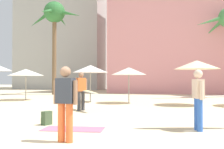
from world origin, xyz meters
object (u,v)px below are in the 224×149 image
at_px(cafe_umbrella_0, 129,71).
at_px(beach_towel, 73,129).
at_px(cafe_umbrella_1, 26,72).
at_px(person_near_left, 82,90).
at_px(person_near_right, 65,101).
at_px(cafe_umbrella_2, 90,69).
at_px(backpack, 46,118).
at_px(cafe_umbrella_6, 197,65).
at_px(palm_tree_left, 54,17).
at_px(person_far_left, 198,97).

xyz_separation_m(cafe_umbrella_0, beach_towel, (0.38, -8.71, -1.89)).
distance_m(cafe_umbrella_0, cafe_umbrella_1, 7.28).
bearing_deg(cafe_umbrella_1, person_near_left, -37.29).
height_order(person_near_left, person_near_right, person_near_left).
relative_size(cafe_umbrella_2, person_near_right, 1.36).
bearing_deg(backpack, cafe_umbrella_6, -102.91).
bearing_deg(person_near_left, cafe_umbrella_1, -177.52).
bearing_deg(palm_tree_left, beach_towel, -60.05).
height_order(palm_tree_left, cafe_umbrella_0, palm_tree_left).
bearing_deg(cafe_umbrella_2, beach_towel, -72.10).
bearing_deg(person_near_right, person_near_left, -155.60).
relative_size(cafe_umbrella_6, person_far_left, 0.92).
relative_size(cafe_umbrella_1, backpack, 5.83).
relative_size(backpack, person_far_left, 0.16).
xyz_separation_m(backpack, person_near_right, (1.59, -1.95, 0.72)).
distance_m(cafe_umbrella_1, cafe_umbrella_2, 4.81).
distance_m(cafe_umbrella_0, backpack, 8.46).
distance_m(cafe_umbrella_2, person_far_left, 10.15).
xyz_separation_m(cafe_umbrella_1, person_near_right, (8.14, -10.60, -0.97)).
height_order(backpack, person_near_left, person_near_left).
bearing_deg(person_far_left, person_near_left, -55.07).
xyz_separation_m(palm_tree_left, cafe_umbrella_0, (8.84, -7.29, -5.38)).
height_order(palm_tree_left, cafe_umbrella_2, palm_tree_left).
bearing_deg(cafe_umbrella_1, backpack, -52.87).
bearing_deg(cafe_umbrella_2, palm_tree_left, 131.53).
xyz_separation_m(cafe_umbrella_2, backpack, (1.75, -8.35, -1.86)).
distance_m(cafe_umbrella_2, beach_towel, 9.48).
relative_size(cafe_umbrella_0, cafe_umbrella_1, 0.87).
bearing_deg(cafe_umbrella_2, backpack, -78.17).
bearing_deg(cafe_umbrella_2, cafe_umbrella_1, 176.46).
bearing_deg(person_far_left, cafe_umbrella_1, -55.59).
xyz_separation_m(cafe_umbrella_6, person_near_left, (-5.06, -3.90, -1.27)).
distance_m(palm_tree_left, person_far_left, 20.70).
bearing_deg(cafe_umbrella_1, beach_towel, -49.98).
distance_m(backpack, person_near_right, 2.62).
bearing_deg(person_near_right, palm_tree_left, -145.82).
xyz_separation_m(cafe_umbrella_1, cafe_umbrella_2, (4.80, -0.30, 0.17)).
xyz_separation_m(palm_tree_left, person_near_left, (7.62, -11.50, -6.35)).
distance_m(cafe_umbrella_6, person_far_left, 7.66).
bearing_deg(beach_towel, cafe_umbrella_2, 107.90).
xyz_separation_m(person_near_left, person_near_right, (2.10, -6.00, -0.01)).
height_order(palm_tree_left, person_near_left, palm_tree_left).
height_order(beach_towel, person_far_left, person_far_left).
height_order(cafe_umbrella_0, person_near_right, cafe_umbrella_0).
xyz_separation_m(cafe_umbrella_1, person_far_left, (11.00, -8.25, -0.98)).
relative_size(cafe_umbrella_2, cafe_umbrella_6, 0.94).
bearing_deg(beach_towel, person_far_left, 14.26).
distance_m(palm_tree_left, person_near_right, 21.00).
bearing_deg(backpack, cafe_umbrella_1, -35.97).
bearing_deg(person_far_left, cafe_umbrella_2, -70.78).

